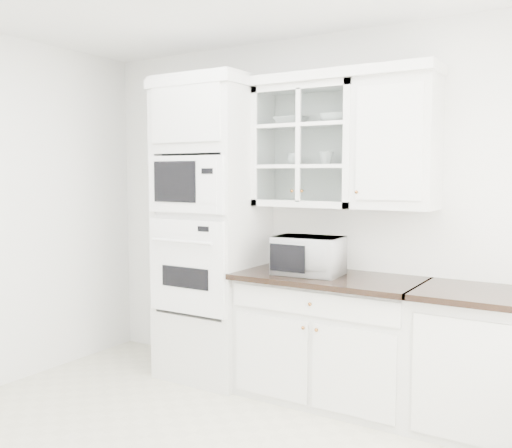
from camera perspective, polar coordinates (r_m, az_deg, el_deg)
The scene contains 12 objects.
room_shell at distance 3.34m, azimuth -4.21°, elevation 7.35°, with size 4.00×3.50×2.70m.
oven_column at distance 4.60m, azimuth -4.46°, elevation -0.53°, with size 0.76×0.68×2.40m.
base_cabinet_run at distance 4.24m, azimuth 7.35°, elevation -11.17°, with size 1.32×0.67×0.92m.
extra_base_cabinet at distance 3.96m, azimuth 20.98°, elevation -12.68°, with size 0.72×0.67×0.92m.
upper_cabinet_glass at distance 4.31m, azimuth 5.28°, elevation 7.75°, with size 0.80×0.33×0.90m.
upper_cabinet_solid at distance 4.06m, azimuth 13.91°, elevation 7.80°, with size 0.55×0.33×0.90m, color silver.
crown_molding at distance 4.39m, azimuth 3.92°, elevation 14.08°, with size 2.14×0.38×0.07m, color silver.
countertop_microwave at distance 4.14m, azimuth 5.35°, elevation -3.12°, with size 0.47×0.39×0.28m, color white.
bowl_a at distance 4.37m, azimuth 3.53°, elevation 10.22°, with size 0.24×0.24×0.06m, color white.
bowl_b at distance 4.24m, azimuth 7.86°, elevation 10.41°, with size 0.22×0.22×0.07m, color white.
cup_a at distance 4.36m, azimuth 3.92°, elevation 6.48°, with size 0.12×0.12×0.09m, color white.
cup_b at distance 4.23m, azimuth 7.06°, elevation 6.55°, with size 0.11×0.11×0.10m, color white.
Camera 1 is at (1.96, -2.27, 1.64)m, focal length 40.00 mm.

